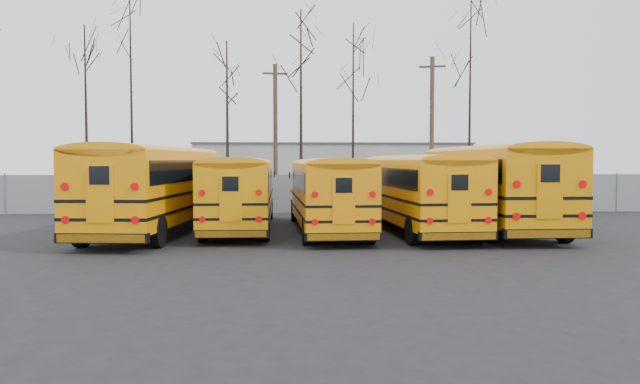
{
  "coord_description": "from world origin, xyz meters",
  "views": [
    {
      "loc": [
        -1.6,
        -20.45,
        2.79
      ],
      "look_at": [
        -0.43,
        2.25,
        1.6
      ],
      "focal_mm": 35.0,
      "sensor_mm": 36.0,
      "label": 1
    }
  ],
  "objects": [
    {
      "name": "tree_1",
      "position": [
        -13.55,
        17.29,
        5.36
      ],
      "size": [
        0.26,
        0.26,
        10.72
      ],
      "primitive_type": "cone",
      "color": "black",
      "rests_on": "ground"
    },
    {
      "name": "bus_b",
      "position": [
        -3.47,
        3.96,
        1.71
      ],
      "size": [
        2.5,
        10.44,
        2.91
      ],
      "rotation": [
        0.0,
        0.0,
        0.01
      ],
      "color": "black",
      "rests_on": "ground"
    },
    {
      "name": "distant_building",
      "position": [
        2.0,
        32.0,
        2.0
      ],
      "size": [
        22.0,
        8.0,
        4.0
      ],
      "primitive_type": "cube",
      "color": "beige",
      "rests_on": "ground"
    },
    {
      "name": "utility_pole_right",
      "position": [
        7.54,
        18.88,
        4.77
      ],
      "size": [
        1.62,
        0.59,
        9.28
      ],
      "rotation": [
        0.0,
        0.0,
        -0.29
      ],
      "color": "#50392D",
      "rests_on": "ground"
    },
    {
      "name": "tree_4",
      "position": [
        -0.89,
        13.52,
        5.43
      ],
      "size": [
        0.26,
        0.26,
        10.86
      ],
      "primitive_type": "cone",
      "color": "black",
      "rests_on": "ground"
    },
    {
      "name": "tree_5",
      "position": [
        2.12,
        15.15,
        5.26
      ],
      "size": [
        0.26,
        0.26,
        10.52
      ],
      "primitive_type": "cone",
      "color": "black",
      "rests_on": "ground"
    },
    {
      "name": "utility_pole_left",
      "position": [
        -2.35,
        17.34,
        4.37
      ],
      "size": [
        1.51,
        0.38,
        8.51
      ],
      "rotation": [
        0.0,
        0.0,
        0.18
      ],
      "color": "#453427",
      "rests_on": "ground"
    },
    {
      "name": "bus_e",
      "position": [
        6.32,
        3.68,
        2.0
      ],
      "size": [
        3.06,
        12.25,
        3.41
      ],
      "rotation": [
        0.0,
        0.0,
        0.02
      ],
      "color": "black",
      "rests_on": "ground"
    },
    {
      "name": "ground",
      "position": [
        0.0,
        0.0,
        0.0
      ],
      "size": [
        120.0,
        120.0,
        0.0
      ],
      "primitive_type": "plane",
      "color": "black",
      "rests_on": "ground"
    },
    {
      "name": "bus_a",
      "position": [
        -6.57,
        3.21,
        1.97
      ],
      "size": [
        3.84,
        12.2,
        3.36
      ],
      "rotation": [
        0.0,
        0.0,
        -0.09
      ],
      "color": "black",
      "rests_on": "ground"
    },
    {
      "name": "bus_c",
      "position": [
        -0.09,
        3.03,
        1.69
      ],
      "size": [
        2.79,
        10.4,
        2.89
      ],
      "rotation": [
        0.0,
        0.0,
        0.04
      ],
      "color": "black",
      "rests_on": "ground"
    },
    {
      "name": "fence",
      "position": [
        0.0,
        12.0,
        1.0
      ],
      "size": [
        40.0,
        0.04,
        2.0
      ],
      "primitive_type": "cube",
      "color": "gray",
      "rests_on": "ground"
    },
    {
      "name": "tree_6",
      "position": [
        9.28,
        16.52,
        6.24
      ],
      "size": [
        0.26,
        0.26,
        12.47
      ],
      "primitive_type": "cone",
      "color": "black",
      "rests_on": "ground"
    },
    {
      "name": "tree_2",
      "position": [
        -10.89,
        17.27,
        6.44
      ],
      "size": [
        0.26,
        0.26,
        12.89
      ],
      "primitive_type": "cone",
      "color": "black",
      "rests_on": "ground"
    },
    {
      "name": "bus_d",
      "position": [
        3.3,
        3.03,
        1.76
      ],
      "size": [
        3.19,
        10.9,
        3.01
      ],
      "rotation": [
        0.0,
        0.0,
        0.07
      ],
      "color": "black",
      "rests_on": "ground"
    },
    {
      "name": "tree_3",
      "position": [
        -5.15,
        16.46,
        4.86
      ],
      "size": [
        0.26,
        0.26,
        9.71
      ],
      "primitive_type": "cone",
      "color": "black",
      "rests_on": "ground"
    }
  ]
}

